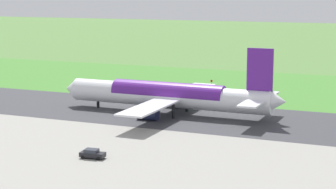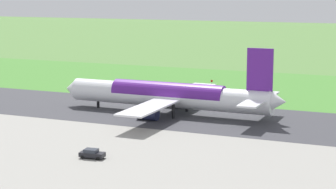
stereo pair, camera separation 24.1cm
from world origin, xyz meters
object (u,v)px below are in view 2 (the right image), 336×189
object	(u,v)px
no_stopping_sign	(212,83)
traffic_cone_orange	(190,85)
airliner_main	(170,95)
service_car_ops	(92,154)

from	to	relation	value
no_stopping_sign	traffic_cone_orange	bearing A→B (deg)	-5.01
airliner_main	no_stopping_sign	distance (m)	39.38
no_stopping_sign	traffic_cone_orange	xyz separation A→B (m)	(6.85, -0.60, -1.09)
airliner_main	no_stopping_sign	bearing A→B (deg)	-85.15
airliner_main	traffic_cone_orange	bearing A→B (deg)	-75.64
airliner_main	no_stopping_sign	size ratio (longest dim) A/B	23.76
service_car_ops	no_stopping_sign	world-z (taller)	no_stopping_sign
airliner_main	no_stopping_sign	world-z (taller)	airliner_main
airliner_main	service_car_ops	size ratio (longest dim) A/B	12.34
service_car_ops	traffic_cone_orange	xyz separation A→B (m)	(12.37, -78.33, -0.57)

